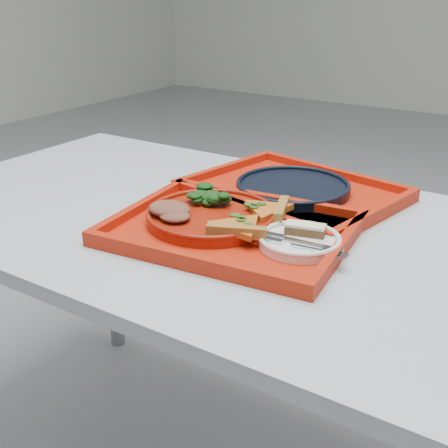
{
  "coord_description": "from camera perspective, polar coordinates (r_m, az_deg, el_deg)",
  "views": [
    {
      "loc": [
        0.53,
        -0.91,
        1.2
      ],
      "look_at": [
        -0.0,
        -0.08,
        0.78
      ],
      "focal_mm": 45.0,
      "sensor_mm": 36.0,
      "label": 1
    }
  ],
  "objects": [
    {
      "name": "table",
      "position": [
        1.18,
        2.35,
        -3.39
      ],
      "size": [
        1.6,
        0.8,
        0.75
      ],
      "color": "silver",
      "rests_on": "ground"
    },
    {
      "name": "tray_main",
      "position": [
        1.1,
        0.81,
        -0.8
      ],
      "size": [
        0.48,
        0.39,
        0.01
      ],
      "primitive_type": "cube",
      "rotation": [
        0.0,
        0.0,
        0.1
      ],
      "color": "#B31E09",
      "rests_on": "table"
    },
    {
      "name": "tray_far",
      "position": [
        1.31,
        6.97,
        3.03
      ],
      "size": [
        0.51,
        0.43,
        0.01
      ],
      "primitive_type": "cube",
      "rotation": [
        0.0,
        0.0,
        -0.2
      ],
      "color": "#B31E09",
      "rests_on": "table"
    },
    {
      "name": "dinner_plate",
      "position": [
        1.13,
        -1.29,
        0.68
      ],
      "size": [
        0.26,
        0.26,
        0.02
      ],
      "primitive_type": "cylinder",
      "color": "maroon",
      "rests_on": "tray_main"
    },
    {
      "name": "side_plate",
      "position": [
        1.03,
        7.68,
        -1.9
      ],
      "size": [
        0.15,
        0.15,
        0.01
      ],
      "primitive_type": "cylinder",
      "color": "white",
      "rests_on": "tray_main"
    },
    {
      "name": "navy_plate",
      "position": [
        1.3,
        7.0,
        3.61
      ],
      "size": [
        0.26,
        0.26,
        0.02
      ],
      "primitive_type": "cylinder",
      "color": "black",
      "rests_on": "tray_far"
    },
    {
      "name": "pizza_slice_a",
      "position": [
        1.05,
        1.5,
        -0.06
      ],
      "size": [
        0.15,
        0.16,
        0.02
      ],
      "primitive_type": null,
      "rotation": [
        0.0,
        0.0,
        1.96
      ],
      "color": "gold",
      "rests_on": "dinner_plate"
    },
    {
      "name": "pizza_slice_b",
      "position": [
        1.13,
        4.35,
        1.66
      ],
      "size": [
        0.15,
        0.14,
        0.02
      ],
      "primitive_type": null,
      "rotation": [
        0.0,
        0.0,
        3.47
      ],
      "color": "gold",
      "rests_on": "dinner_plate"
    },
    {
      "name": "salad_heap",
      "position": [
        1.17,
        -1.06,
        3.22
      ],
      "size": [
        0.09,
        0.08,
        0.04
      ],
      "primitive_type": "ellipsoid",
      "color": "black",
      "rests_on": "dinner_plate"
    },
    {
      "name": "meat_portion",
      "position": [
        1.11,
        -5.58,
        1.53
      ],
      "size": [
        0.09,
        0.07,
        0.03
      ],
      "primitive_type": "ellipsoid",
      "color": "brown",
      "rests_on": "dinner_plate"
    },
    {
      "name": "dessert_bar",
      "position": [
        1.05,
        8.25,
        -0.52
      ],
      "size": [
        0.08,
        0.05,
        0.02
      ],
      "rotation": [
        0.0,
        0.0,
        0.24
      ],
      "color": "#452417",
      "rests_on": "side_plate"
    },
    {
      "name": "knife",
      "position": [
        1.02,
        7.01,
        -1.58
      ],
      "size": [
        0.19,
        0.03,
        0.01
      ],
      "primitive_type": "cube",
      "rotation": [
        0.0,
        0.0,
        0.07
      ],
      "color": "silver",
      "rests_on": "side_plate"
    },
    {
      "name": "fork",
      "position": [
        1.0,
        6.71,
        -2.02
      ],
      "size": [
        0.19,
        0.04,
        0.01
      ],
      "primitive_type": "cube",
      "rotation": [
        0.0,
        0.0,
        0.1
      ],
      "color": "silver",
      "rests_on": "side_plate"
    }
  ]
}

